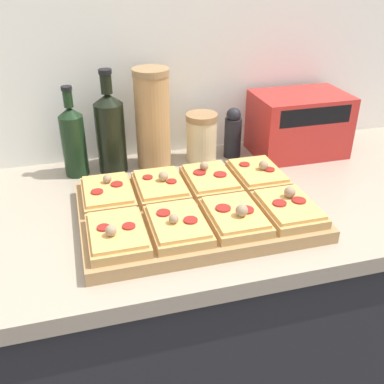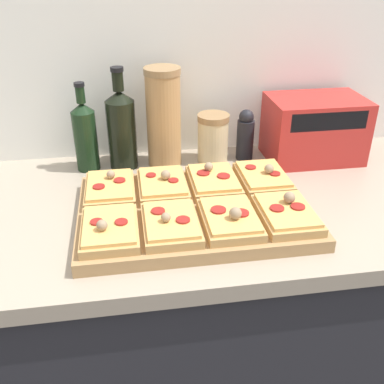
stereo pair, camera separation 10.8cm
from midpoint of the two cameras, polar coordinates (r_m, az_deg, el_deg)
name	(u,v)px [view 2 (the right image)]	position (r m, az deg, el deg)	size (l,w,h in m)	color
wall_back	(154,45)	(1.35, -2.51, 18.08)	(6.00, 0.06, 2.50)	silver
kitchen_counter	(174,335)	(1.42, -0.05, -17.81)	(2.63, 0.67, 0.93)	#232328
cutting_board	(194,211)	(1.07, 3.14, -2.50)	(0.54, 0.38, 0.03)	#A37A4C
pizza_slice_back_left	(110,188)	(1.11, -7.69, 0.41)	(0.12, 0.17, 0.05)	tan
pizza_slice_back_midleft	(163,184)	(1.12, -1.02, 0.90)	(0.12, 0.17, 0.05)	tan
pizza_slice_back_midright	(213,181)	(1.14, 5.43, 1.39)	(0.12, 0.17, 0.05)	tan
pizza_slice_back_right	(263,177)	(1.18, 11.62, 1.80)	(0.12, 0.17, 0.05)	tan
pizza_slice_front_left	(109,229)	(0.96, -7.29, -4.74)	(0.12, 0.17, 0.05)	tan
pizza_slice_front_midleft	(171,223)	(0.97, 0.47, -4.11)	(0.12, 0.17, 0.05)	tan
pizza_slice_front_midright	(230,218)	(0.99, 7.96, -3.42)	(0.12, 0.17, 0.06)	tan
pizza_slice_front_right	(287,213)	(1.04, 14.90, -2.70)	(0.12, 0.17, 0.05)	tan
olive_oil_bottle	(85,135)	(1.29, -11.09, 7.06)	(0.07, 0.07, 0.25)	black
wine_bottle	(121,128)	(1.28, -6.57, 8.04)	(0.08, 0.08, 0.29)	black
grain_jar_tall	(164,118)	(1.28, -1.21, 9.37)	(0.10, 0.10, 0.28)	#AD7F4C
grain_jar_short	(213,138)	(1.33, 5.00, 6.83)	(0.09, 0.09, 0.14)	beige
pepper_mill	(245,135)	(1.36, 9.07, 7.10)	(0.05, 0.05, 0.15)	black
toaster_oven	(314,129)	(1.40, 17.42, 7.65)	(0.30, 0.18, 0.19)	red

